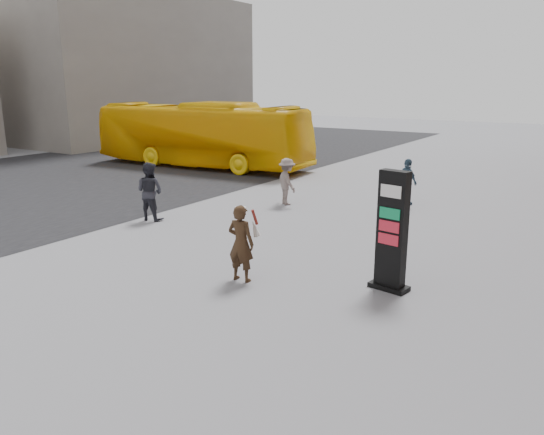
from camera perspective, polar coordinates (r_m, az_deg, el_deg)
The scene contains 9 objects.
ground at distance 11.26m, azimuth -7.41°, elevation -6.76°, with size 100.00×100.00×0.00m, color #9E9EA3.
road at distance 24.06m, azimuth -23.62°, elevation 3.55°, with size 16.00×60.00×0.01m, color black.
bg_building_far at distance 41.65m, azimuth -15.41°, elevation 15.27°, with size 10.00×18.00×10.00m, color gray.
info_pylon at distance 10.63m, azimuth 12.79°, elevation -1.47°, with size 0.82×0.50×2.41m.
woman at distance 10.95m, azimuth -3.34°, elevation -2.67°, with size 0.64×0.58×1.62m.
bus at distance 26.10m, azimuth -7.64°, elevation 8.82°, with size 2.60×11.11×3.09m, color #F0B809.
pedestrian_a at distance 16.21m, azimuth -13.02°, elevation 2.77°, with size 0.85×0.66×1.74m, color #2A2A32.
pedestrian_b at distance 17.81m, azimuth 1.62°, elevation 3.88°, with size 1.01×0.58×1.57m, color slate.
pedestrian_c at distance 18.35m, azimuth 14.32°, elevation 3.73°, with size 0.91×0.38×1.56m, color #3A5569.
Camera 1 is at (6.88, -7.94, 4.05)m, focal length 35.00 mm.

